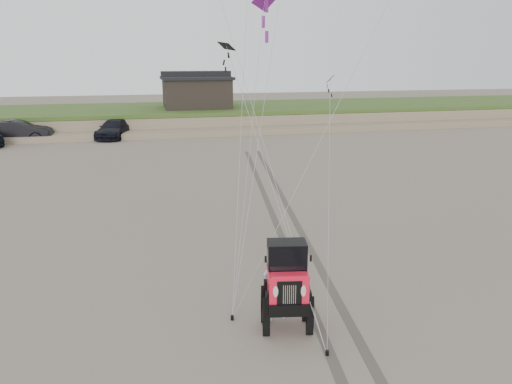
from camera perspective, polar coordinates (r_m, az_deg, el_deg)
ground at (r=12.62m, az=4.91°, el=-14.93°), size 160.00×160.00×0.00m
dune_ridge at (r=48.28m, az=-9.18°, el=8.44°), size 160.00×14.25×1.73m
cabin at (r=47.76m, az=-6.82°, el=11.36°), size 6.40×5.40×3.35m
truck_b at (r=42.61m, az=-25.63°, el=6.29°), size 5.11×1.89×1.67m
truck_c at (r=42.04m, az=-15.89°, el=6.95°), size 3.32×5.36×1.45m
jeep at (r=12.04m, az=3.56°, el=-11.78°), size 2.80×4.94×1.73m
man at (r=12.42m, az=2.32°, el=-10.42°), size 0.78×0.60×1.91m
stake_main at (r=12.78m, az=-2.74°, el=-14.16°), size 0.08×0.08×0.12m
stake_aux at (r=11.56m, az=8.13°, el=-17.76°), size 0.08×0.08×0.12m
tire_tracks at (r=20.16m, az=3.25°, el=-3.10°), size 5.22×29.74×0.01m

